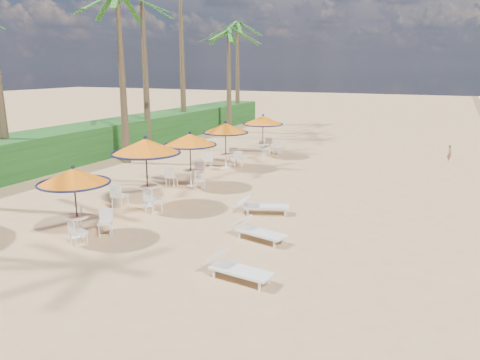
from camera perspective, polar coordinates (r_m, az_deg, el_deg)
The scene contains 14 objects.
ground at distance 12.78m, azimuth -2.37°, elevation -9.65°, with size 160.00×160.00×0.00m, color tan.
scrub_hedge at distance 28.85m, azimuth -16.62°, elevation 4.86°, with size 3.00×40.00×1.80m, color #194716.
station_0 at distance 14.70m, azimuth -19.40°, elevation -0.57°, with size 2.15×2.15×2.24m.
station_1 at distance 17.20m, azimuth -11.56°, elevation 3.24°, with size 2.54×2.54×2.65m.
station_2 at distance 20.03m, azimuth -6.12°, elevation 4.11°, with size 2.29×2.29×2.39m.
station_3 at distance 23.67m, azimuth -1.75°, elevation 5.67°, with size 2.29×2.33×2.39m.
station_4 at distance 27.01m, azimuth 2.96°, elevation 6.69°, with size 2.31×2.35×2.41m.
lounger_near at distance 11.56m, azimuth -0.68°, elevation -10.60°, with size 1.90×0.81×0.66m.
lounger_mid at distance 14.04m, azimuth 1.93°, elevation -6.13°, with size 1.88×0.96×0.64m.
lounger_far at distance 16.47m, azimuth 2.58°, elevation -3.08°, with size 1.93×1.16×0.66m.
palm_3 at distance 25.58m, azimuth -14.63°, elevation 19.63°, with size 5.00×5.00×8.65m.
palm_6 at distance 36.87m, azimuth -1.39°, elevation 16.86°, with size 5.00×5.00×7.80m.
palm_7 at distance 42.31m, azimuth -0.31°, elevation 17.63°, with size 5.00×5.00×8.70m.
person at distance 28.06m, azimuth 24.19°, elevation 3.09°, with size 0.34×0.22×0.94m, color brown.
Camera 1 is at (5.35, -10.44, 5.07)m, focal length 35.00 mm.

